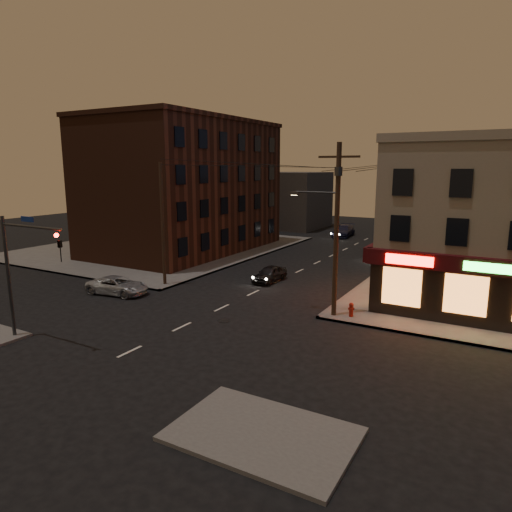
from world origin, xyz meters
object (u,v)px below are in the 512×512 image
Objects in this scene: sedan_mid at (378,253)px; fire_hydrant at (351,309)px; sedan_far at (343,231)px; suv_cross at (118,286)px; sedan_near at (270,274)px.

fire_hydrant is at bearing -84.50° from sedan_mid.
sedan_mid is 0.73× the size of sedan_far.
suv_cross is 11.35m from sedan_near.
sedan_far reaches higher than suv_cross.
fire_hydrant is at bearing -87.40° from suv_cross.
suv_cross is at bearing -125.28° from sedan_mid.
suv_cross is 0.86× the size of sedan_far.
sedan_far reaches higher than sedan_mid.
sedan_mid is at bearing 100.20° from fire_hydrant.
sedan_near reaches higher than fire_hydrant.
sedan_near is (7.65, 8.38, 0.00)m from suv_cross.
fire_hydrant is (15.95, 2.91, -0.00)m from suv_cross.
sedan_far is 6.08× the size of fire_hydrant.
suv_cross is 1.19× the size of sedan_mid.
sedan_near is at bearing -88.34° from sedan_far.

